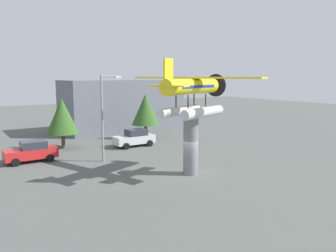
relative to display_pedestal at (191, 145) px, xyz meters
name	(u,v)px	position (x,y,z in m)	size (l,w,h in m)	color
ground_plane	(190,174)	(0.00, 0.00, -2.14)	(140.00, 140.00, 0.00)	#515651
display_pedestal	(191,145)	(0.00, 0.00, 0.00)	(1.10, 1.10, 4.29)	slate
floatplane_monument	(192,93)	(0.12, 0.05, 3.81)	(7.19, 10.13, 4.00)	silver
car_near_red	(31,151)	(-8.94, 10.32, -1.26)	(4.20, 2.02, 1.76)	red
car_mid_silver	(135,138)	(1.32, 11.18, -1.26)	(4.20, 2.02, 1.76)	silver
streetlight_primary	(104,111)	(-3.66, 7.10, 2.10)	(1.84, 0.28, 7.24)	gray
storefront_building	(122,105)	(5.24, 22.00, 1.19)	(15.48, 6.95, 6.66)	slate
tree_east	(62,116)	(-5.10, 14.24, 1.12)	(3.15, 3.15, 5.02)	brown
tree_center_back	(146,109)	(4.37, 14.18, 1.26)	(3.17, 3.17, 5.18)	brown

